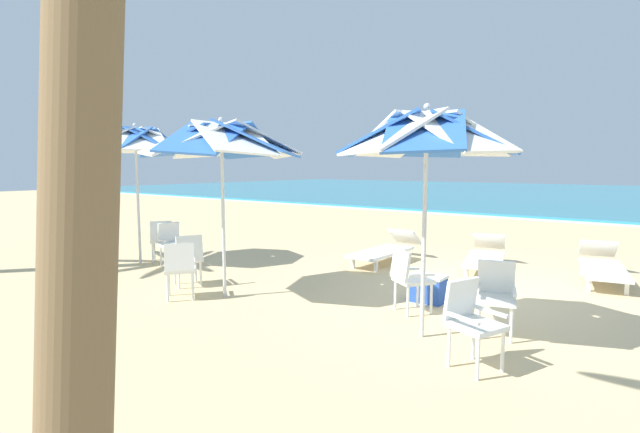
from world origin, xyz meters
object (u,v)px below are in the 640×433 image
object	(u,v)px
beach_umbrella_0	(426,137)
plastic_chair_6	(171,242)
beach_umbrella_1	(222,142)
cooler_box	(428,288)
sun_lounger_1	(486,256)
beach_umbrella_2	(136,142)
plastic_chair_2	(496,293)
plastic_chair_3	(180,267)
plastic_chair_4	(188,257)
plastic_chair_1	(471,318)
plastic_chair_0	(409,277)
plastic_chair_5	(162,238)
sun_lounger_0	(602,265)
sun_lounger_2	(386,249)

from	to	relation	value
beach_umbrella_0	plastic_chair_6	size ratio (longest dim) A/B	3.09
beach_umbrella_1	cooler_box	xyz separation A→B (m)	(2.57, 1.63, -2.14)
sun_lounger_1	plastic_chair_6	bearing A→B (deg)	-146.15
beach_umbrella_2	plastic_chair_6	distance (m)	2.11
plastic_chair_2	cooler_box	bearing A→B (deg)	146.97
sun_lounger_1	plastic_chair_3	bearing A→B (deg)	-122.19
beach_umbrella_0	beach_umbrella_2	world-z (taller)	beach_umbrella_2
plastic_chair_2	cooler_box	xyz separation A→B (m)	(-1.19, 0.78, -0.30)
sun_lounger_1	cooler_box	world-z (taller)	sun_lounger_1
plastic_chair_3	plastic_chair_2	bearing A→B (deg)	17.71
beach_umbrella_0	plastic_chair_4	size ratio (longest dim) A/B	3.09
beach_umbrella_2	cooler_box	xyz separation A→B (m)	(5.82, 1.02, -2.27)
plastic_chair_1	plastic_chair_4	xyz separation A→B (m)	(-4.82, 0.29, 0.00)
beach_umbrella_1	plastic_chair_0	bearing A→B (deg)	21.16
sun_lounger_1	cooler_box	xyz separation A→B (m)	(0.01, -2.62, -0.08)
beach_umbrella_1	plastic_chair_4	xyz separation A→B (m)	(-0.97, 0.07, -1.84)
beach_umbrella_1	plastic_chair_6	size ratio (longest dim) A/B	3.11
beach_umbrella_0	plastic_chair_2	size ratio (longest dim) A/B	3.09
plastic_chair_4	plastic_chair_5	world-z (taller)	same
plastic_chair_2	plastic_chair_0	bearing A→B (deg)	173.03
plastic_chair_3	plastic_chair_5	world-z (taller)	same
plastic_chair_5	sun_lounger_0	bearing A→B (deg)	25.57
plastic_chair_2	plastic_chair_3	bearing A→B (deg)	-162.29
plastic_chair_4	cooler_box	size ratio (longest dim) A/B	1.73
plastic_chair_0	sun_lounger_2	size ratio (longest dim) A/B	0.40
plastic_chair_4	sun_lounger_0	bearing A→B (deg)	39.94
plastic_chair_2	plastic_chair_4	xyz separation A→B (m)	(-4.73, -0.78, 0.00)
beach_umbrella_0	beach_umbrella_2	distance (m)	6.38
plastic_chair_1	plastic_chair_4	size ratio (longest dim) A/B	1.00
sun_lounger_1	plastic_chair_5	bearing A→B (deg)	-150.01
plastic_chair_3	cooler_box	distance (m)	3.68
sun_lounger_2	plastic_chair_4	bearing A→B (deg)	-114.27
plastic_chair_2	plastic_chair_1	bearing A→B (deg)	-85.34
beach_umbrella_2	plastic_chair_5	xyz separation A→B (m)	(0.18, 0.39, -1.97)
beach_umbrella_0	cooler_box	bearing A→B (deg)	111.84
beach_umbrella_2	sun_lounger_1	xyz separation A→B (m)	(5.81, 3.64, -2.19)
plastic_chair_0	beach_umbrella_0	bearing A→B (deg)	-53.58
beach_umbrella_0	plastic_chair_1	world-z (taller)	beach_umbrella_0
plastic_chair_4	beach_umbrella_1	bearing A→B (deg)	-3.91
plastic_chair_0	sun_lounger_1	world-z (taller)	plastic_chair_0
plastic_chair_2	plastic_chair_4	size ratio (longest dim) A/B	1.00
plastic_chair_0	beach_umbrella_2	xyz separation A→B (m)	(-5.82, -0.39, 1.97)
cooler_box	plastic_chair_3	bearing A→B (deg)	-144.77
beach_umbrella_0	sun_lounger_2	distance (m)	4.70
plastic_chair_0	plastic_chair_4	bearing A→B (deg)	-165.28
sun_lounger_0	plastic_chair_3	bearing A→B (deg)	-133.75
plastic_chair_5	plastic_chair_0	bearing A→B (deg)	-0.03
beach_umbrella_1	sun_lounger_1	world-z (taller)	beach_umbrella_1
sun_lounger_2	cooler_box	xyz separation A→B (m)	(1.88, -2.10, -0.08)
beach_umbrella_0	plastic_chair_4	distance (m)	4.47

